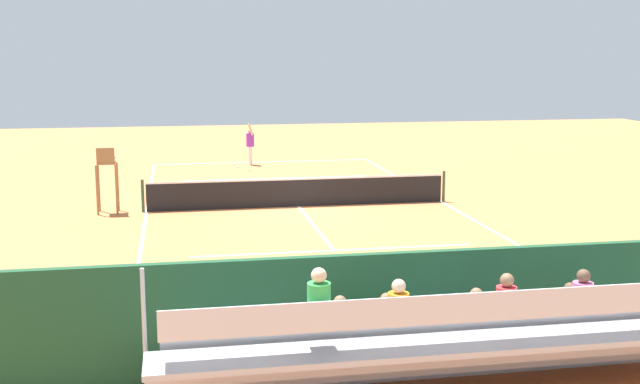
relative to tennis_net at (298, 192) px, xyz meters
name	(u,v)px	position (x,y,z in m)	size (l,w,h in m)	color
ground_plane	(298,207)	(0.00, 0.00, -0.50)	(60.00, 60.00, 0.00)	#D17542
court_line_markings	(298,206)	(0.00, -0.04, -0.50)	(10.10, 22.20, 0.01)	white
tennis_net	(298,192)	(0.00, 0.00, 0.00)	(10.30, 0.10, 1.07)	black
backdrop_wall	(431,310)	(0.00, 14.00, 0.50)	(18.00, 0.16, 2.00)	#1E4C2D
bleacher_stand	(466,342)	(-0.09, 15.34, 0.46)	(9.06, 2.40, 2.48)	#B2B2B7
umpire_chair	(107,173)	(6.20, -0.03, 0.81)	(0.67, 0.67, 2.14)	olive
courtside_bench	(582,311)	(-3.08, 13.27, 0.06)	(1.80, 0.40, 0.93)	#33383D
equipment_bag	(505,339)	(-1.58, 13.40, -0.32)	(0.90, 0.36, 0.36)	black
tennis_player	(250,143)	(0.64, -10.15, 0.51)	(0.36, 0.53, 1.93)	white
tennis_racket	(236,167)	(1.35, -9.53, -0.49)	(0.34, 0.58, 0.03)	black
tennis_ball_near	(249,171)	(0.87, -8.18, -0.47)	(0.07, 0.07, 0.07)	#CCDB33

